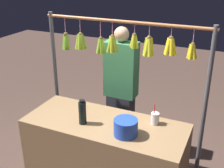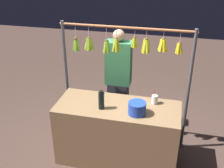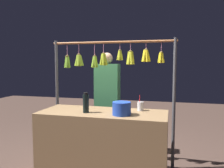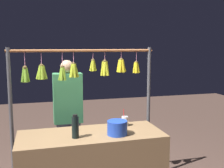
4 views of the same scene
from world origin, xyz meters
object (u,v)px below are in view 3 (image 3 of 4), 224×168
Objects in this scene: drink_cup at (140,106)px; vendor_person at (107,104)px; blue_bucket at (122,108)px; water_bottle at (86,103)px.

vendor_person reaches higher than drink_cup.
blue_bucket is at bearing 115.24° from vendor_person.
drink_cup is at bearing 134.82° from vendor_person.
blue_bucket is 1.06× the size of drink_cup.
vendor_person reaches higher than blue_bucket.
drink_cup is at bearing -121.63° from blue_bucket.
water_bottle is 0.15× the size of vendor_person.
vendor_person is at bearing -45.18° from drink_cup.
drink_cup is at bearing -156.16° from water_bottle.
vendor_person is (0.43, -0.91, -0.12)m from blue_bucket.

